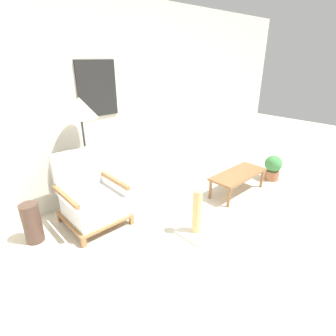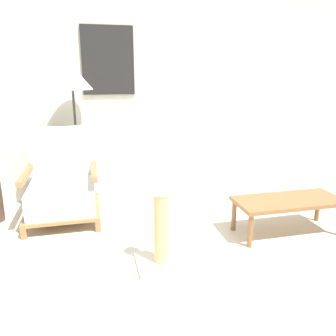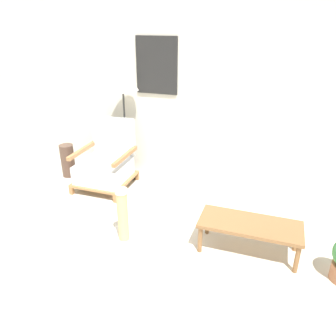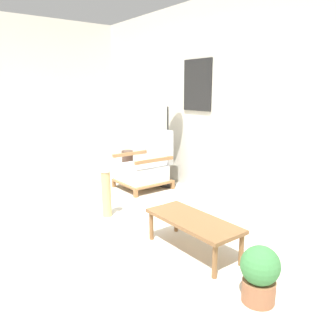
# 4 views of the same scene
# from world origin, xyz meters

# --- Properties ---
(ground_plane) EXTENTS (14.00, 14.00, 0.00)m
(ground_plane) POSITION_xyz_m (0.00, 0.00, 0.00)
(ground_plane) COLOR beige
(wall_back) EXTENTS (8.00, 0.09, 2.70)m
(wall_back) POSITION_xyz_m (-0.00, 2.25, 1.35)
(wall_back) COLOR beige
(wall_back) RESTS_ON ground_plane
(armchair) EXTENTS (0.69, 0.72, 0.89)m
(armchair) POSITION_xyz_m (-0.85, 1.64, 0.31)
(armchair) COLOR olive
(armchair) RESTS_ON ground_plane
(floor_lamp) EXTENTS (0.41, 0.41, 1.50)m
(floor_lamp) POSITION_xyz_m (-0.70, 1.97, 1.31)
(floor_lamp) COLOR #2D2D2D
(floor_lamp) RESTS_ON ground_plane
(coffee_table) EXTENTS (0.97, 0.41, 0.33)m
(coffee_table) POSITION_xyz_m (1.14, 0.84, 0.29)
(coffee_table) COLOR brown
(coffee_table) RESTS_ON ground_plane
(scratching_post) EXTENTS (0.37, 0.37, 0.61)m
(scratching_post) POSITION_xyz_m (-0.08, 0.58, 0.21)
(scratching_post) COLOR beige
(scratching_post) RESTS_ON ground_plane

